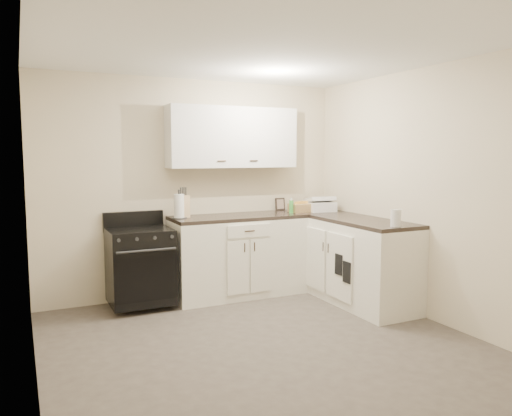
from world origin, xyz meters
name	(u,v)px	position (x,y,z in m)	size (l,w,h in m)	color
floor	(262,343)	(0.00, 0.00, 0.00)	(3.60, 3.60, 0.00)	#473F38
ceiling	(263,49)	(0.00, 0.00, 2.50)	(3.60, 3.60, 0.00)	white
wall_back	(194,188)	(0.00, 1.80, 1.25)	(3.60, 3.60, 0.00)	beige
wall_right	(423,194)	(1.80, 0.00, 1.25)	(3.60, 3.60, 0.00)	beige
wall_left	(29,211)	(-1.80, 0.00, 1.25)	(3.60, 3.60, 0.00)	beige
wall_front	(415,230)	(0.00, -1.80, 1.25)	(3.60, 3.60, 0.00)	beige
base_cabinets_back	(238,257)	(0.43, 1.50, 0.45)	(1.55, 0.60, 0.90)	white
base_cabinets_right	(347,259)	(1.50, 0.85, 0.45)	(0.60, 1.90, 0.90)	white
countertop_back	(238,217)	(0.43, 1.50, 0.92)	(1.55, 0.60, 0.04)	black
countertop_right	(348,218)	(1.50, 0.85, 0.92)	(0.60, 1.90, 0.04)	black
upper_cabinets	(232,137)	(0.43, 1.65, 1.84)	(1.55, 0.30, 0.70)	white
stove	(140,266)	(-0.72, 1.48, 0.46)	(0.66, 0.56, 0.79)	black
knife_block	(183,206)	(-0.21, 1.57, 1.06)	(0.11, 0.10, 0.25)	#DAB586
paper_towel	(179,206)	(-0.27, 1.53, 1.07)	(0.11, 0.11, 0.27)	white
soap_bottle	(291,207)	(1.09, 1.42, 1.02)	(0.05, 0.05, 0.16)	green
picture_frame	(280,204)	(1.12, 1.76, 1.02)	(0.13, 0.02, 0.16)	black
wicker_basket	(302,208)	(1.28, 1.49, 0.99)	(0.30, 0.20, 0.10)	tan
countertop_grill	(320,206)	(1.52, 1.45, 1.00)	(0.32, 0.30, 0.12)	white
glass_jar	(396,218)	(1.45, 0.00, 1.02)	(0.10, 0.10, 0.17)	silver
oven_mitt_near	(347,272)	(1.18, 0.40, 0.43)	(0.02, 0.13, 0.22)	black
oven_mitt_far	(339,265)	(1.18, 0.54, 0.48)	(0.02, 0.13, 0.22)	black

